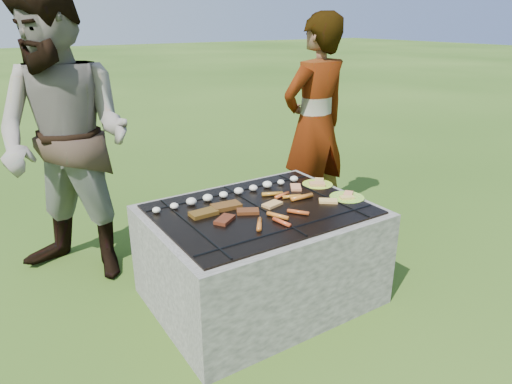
% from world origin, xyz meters
% --- Properties ---
extents(lawn, '(60.00, 60.00, 0.00)m').
position_xyz_m(lawn, '(0.00, 0.00, 0.00)').
color(lawn, '#284711').
rests_on(lawn, ground).
extents(fire_pit, '(1.30, 1.00, 0.62)m').
position_xyz_m(fire_pit, '(0.00, 0.00, 0.28)').
color(fire_pit, '#9F968D').
rests_on(fire_pit, ground).
extents(mushrooms, '(1.05, 0.06, 0.04)m').
position_xyz_m(mushrooms, '(-0.04, 0.27, 0.63)').
color(mushrooms, '#EFEACA').
rests_on(mushrooms, fire_pit).
extents(pork_slabs, '(0.38, 0.28, 0.03)m').
position_xyz_m(pork_slabs, '(-0.22, 0.06, 0.62)').
color(pork_slabs, brown).
rests_on(pork_slabs, fire_pit).
extents(sausages, '(0.57, 0.48, 0.03)m').
position_xyz_m(sausages, '(0.12, -0.08, 0.62)').
color(sausages, orange).
rests_on(sausages, fire_pit).
extents(bread_on_grate, '(0.45, 0.43, 0.02)m').
position_xyz_m(bread_on_grate, '(0.28, 0.01, 0.62)').
color(bread_on_grate, tan).
rests_on(bread_on_grate, fire_pit).
extents(plate_far, '(0.27, 0.27, 0.03)m').
position_xyz_m(plate_far, '(0.56, 0.14, 0.61)').
color(plate_far, '#FDFF3C').
rests_on(plate_far, fire_pit).
extents(plate_near, '(0.23, 0.23, 0.03)m').
position_xyz_m(plate_near, '(0.56, -0.14, 0.61)').
color(plate_near, '#F5FE3C').
rests_on(plate_near, fire_pit).
extents(cook, '(0.65, 0.45, 1.72)m').
position_xyz_m(cook, '(0.99, 0.70, 0.86)').
color(cook, gray).
rests_on(cook, ground).
extents(bystander, '(1.15, 1.16, 1.89)m').
position_xyz_m(bystander, '(-0.87, 0.92, 0.95)').
color(bystander, '#A49689').
rests_on(bystander, ground).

